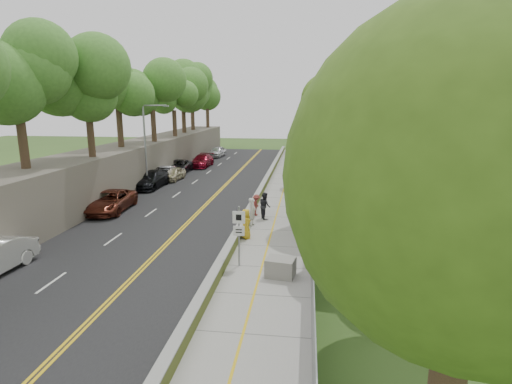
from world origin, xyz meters
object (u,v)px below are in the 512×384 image
at_px(signpost, 239,230).
at_px(person_far, 295,166).
at_px(concrete_block, 280,267).
at_px(painter_0, 246,224).
at_px(construction_barrel, 306,175).
at_px(streetlight, 147,141).
at_px(car_2, 110,201).

height_order(signpost, person_far, signpost).
bearing_deg(concrete_block, signpost, 155.39).
xyz_separation_m(concrete_block, painter_0, (-2.45, 5.19, 0.47)).
relative_size(construction_barrel, person_far, 0.59).
bearing_deg(painter_0, streetlight, 21.59).
relative_size(concrete_block, car_2, 0.24).
distance_m(painter_0, person_far, 23.28).
relative_size(car_2, painter_0, 3.06).
distance_m(construction_barrel, concrete_block, 24.87).
bearing_deg(person_far, concrete_block, 96.76).
bearing_deg(streetlight, signpost, -55.92).
height_order(concrete_block, painter_0, painter_0).
xyz_separation_m(streetlight, construction_barrel, (14.76, 6.84, -4.08)).
distance_m(streetlight, concrete_block, 22.97).
xyz_separation_m(streetlight, concrete_block, (13.66, -18.00, -4.15)).
xyz_separation_m(signpost, car_2, (-11.43, 9.02, -1.15)).
distance_m(construction_barrel, person_far, 3.78).
bearing_deg(streetlight, construction_barrel, 24.88).
distance_m(concrete_block, car_2, 16.87).
xyz_separation_m(signpost, construction_barrel, (3.25, 23.86, -1.40)).
relative_size(streetlight, signpost, 2.58).
relative_size(signpost, person_far, 1.78).
bearing_deg(car_2, streetlight, 86.43).
relative_size(painter_0, person_far, 1.05).
bearing_deg(person_far, car_2, 60.28).
distance_m(signpost, person_far, 27.47).
bearing_deg(signpost, car_2, 141.71).
xyz_separation_m(signpost, person_far, (1.93, 27.38, -1.04)).
height_order(streetlight, painter_0, streetlight).
distance_m(concrete_block, person_far, 28.37).
bearing_deg(streetlight, person_far, 37.63).
xyz_separation_m(construction_barrel, car_2, (-14.68, -14.84, 0.25)).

